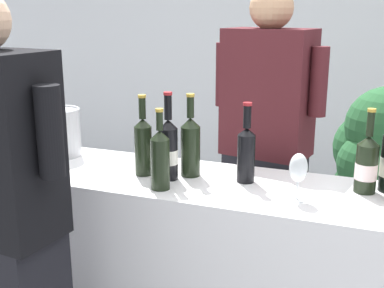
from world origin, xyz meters
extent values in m
cube|color=silver|center=(0.00, 2.60, 1.40)|extent=(8.00, 0.10, 2.80)
cylinder|color=black|center=(-0.24, -0.03, 1.07)|extent=(0.08, 0.08, 0.21)
cone|color=black|center=(-0.24, -0.03, 1.19)|extent=(0.08, 0.08, 0.04)
cylinder|color=black|center=(-0.24, -0.03, 1.26)|extent=(0.03, 0.03, 0.10)
cylinder|color=maroon|center=(-0.24, -0.03, 1.32)|extent=(0.04, 0.04, 0.01)
cylinder|color=silver|center=(-0.24, -0.03, 1.06)|extent=(0.08, 0.08, 0.06)
cylinder|color=black|center=(-0.17, 0.04, 1.07)|extent=(0.08, 0.08, 0.21)
cone|color=black|center=(-0.17, 0.04, 1.19)|extent=(0.08, 0.08, 0.04)
cylinder|color=black|center=(-0.17, 0.04, 1.25)|extent=(0.03, 0.03, 0.09)
cylinder|color=#B79333|center=(-0.17, 0.04, 1.30)|extent=(0.03, 0.03, 0.01)
cylinder|color=black|center=(0.53, 0.10, 1.06)|extent=(0.08, 0.08, 0.19)
cone|color=black|center=(0.53, 0.10, 1.17)|extent=(0.08, 0.08, 0.03)
cylinder|color=black|center=(0.53, 0.10, 1.23)|extent=(0.03, 0.03, 0.09)
cylinder|color=#B79333|center=(0.53, 0.10, 1.28)|extent=(0.03, 0.03, 0.01)
cylinder|color=#F4D9D7|center=(0.53, 0.10, 1.05)|extent=(0.08, 0.08, 0.06)
cylinder|color=black|center=(0.07, 0.05, 1.06)|extent=(0.07, 0.07, 0.20)
cone|color=black|center=(0.07, 0.05, 1.17)|extent=(0.07, 0.07, 0.03)
cylinder|color=black|center=(0.07, 0.05, 1.23)|extent=(0.03, 0.03, 0.09)
cylinder|color=maroon|center=(0.07, 0.05, 1.28)|extent=(0.04, 0.04, 0.01)
cylinder|color=black|center=(-0.36, -0.02, 1.07)|extent=(0.07, 0.07, 0.21)
cone|color=black|center=(-0.36, -0.02, 1.19)|extent=(0.07, 0.07, 0.03)
cylinder|color=black|center=(-0.36, -0.02, 1.25)|extent=(0.03, 0.03, 0.09)
cylinder|color=#B79333|center=(-0.36, -0.02, 1.30)|extent=(0.03, 0.03, 0.01)
cylinder|color=black|center=(-0.22, -0.15, 1.06)|extent=(0.07, 0.07, 0.20)
cone|color=black|center=(-0.22, -0.15, 1.18)|extent=(0.07, 0.07, 0.04)
cylinder|color=black|center=(-0.22, -0.15, 1.23)|extent=(0.03, 0.03, 0.07)
cylinder|color=#B79333|center=(-0.22, -0.15, 1.28)|extent=(0.03, 0.03, 0.01)
cylinder|color=silver|center=(0.30, -0.08, 0.96)|extent=(0.06, 0.06, 0.00)
cylinder|color=silver|center=(0.30, -0.08, 1.00)|extent=(0.01, 0.01, 0.07)
ellipsoid|color=silver|center=(0.30, -0.08, 1.09)|extent=(0.07, 0.07, 0.11)
ellipsoid|color=maroon|center=(0.30, -0.08, 1.07)|extent=(0.05, 0.05, 0.04)
cylinder|color=silver|center=(-0.86, 0.09, 1.07)|extent=(0.20, 0.20, 0.22)
torus|color=silver|center=(-0.86, 0.09, 1.18)|extent=(0.21, 0.21, 0.01)
cube|color=black|center=(0.05, 0.51, 0.47)|extent=(0.41, 0.31, 0.95)
cube|color=#47191E|center=(0.05, 0.51, 1.25)|extent=(0.45, 0.31, 0.61)
sphere|color=tan|center=(0.05, 0.51, 1.65)|extent=(0.20, 0.20, 0.20)
cylinder|color=#47191E|center=(0.29, 0.47, 1.33)|extent=(0.08, 0.08, 0.31)
cylinder|color=#47191E|center=(-0.19, 0.56, 1.33)|extent=(0.08, 0.08, 0.31)
cylinder|color=black|center=(-0.37, -0.62, 1.29)|extent=(0.08, 0.08, 0.28)
cylinder|color=brown|center=(0.53, 1.19, 0.12)|extent=(0.33, 0.33, 0.23)
sphere|color=#23562D|center=(0.54, 1.13, 0.65)|extent=(0.34, 0.34, 0.34)
sphere|color=#23562D|center=(0.53, 1.27, 0.83)|extent=(0.45, 0.45, 0.45)
sphere|color=#23562D|center=(0.53, 1.11, 0.61)|extent=(0.41, 0.41, 0.41)
sphere|color=#23562D|center=(0.53, 1.10, 0.77)|extent=(0.38, 0.38, 0.38)
sphere|color=#23562D|center=(0.55, 1.18, 0.63)|extent=(0.31, 0.31, 0.31)
cylinder|color=#4C3823|center=(0.53, 1.19, 0.53)|extent=(0.05, 0.05, 0.60)
camera|label=1|loc=(0.55, -1.81, 1.64)|focal=46.30mm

